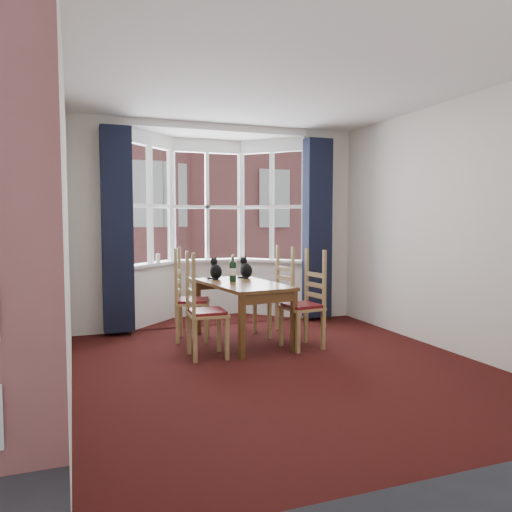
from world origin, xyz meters
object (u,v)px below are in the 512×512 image
chair_left_far (185,302)px  chair_right_far (279,297)px  dining_table (242,290)px  cat_right (246,269)px  chair_right_near (309,307)px  cat_left (216,271)px  wine_bottle (233,270)px  candle_tall (158,258)px  chair_left_near (199,314)px

chair_left_far → chair_right_far: bearing=-2.4°
dining_table → cat_right: (0.20, 0.45, 0.20)m
chair_right_near → cat_left: size_ratio=3.21×
chair_right_far → wine_bottle: wine_bottle is taller
chair_left_far → candle_tall: 1.21m
dining_table → chair_left_near: chair_left_near is taller
cat_right → dining_table: bearing=-113.9°
dining_table → wine_bottle: wine_bottle is taller
chair_left_near → candle_tall: candle_tall is taller
chair_right_near → wine_bottle: 1.03m
chair_right_far → wine_bottle: (-0.69, -0.17, 0.40)m
chair_left_far → candle_tall: candle_tall is taller
chair_right_far → chair_left_far: bearing=177.6°
chair_right_far → cat_right: cat_right is taller
dining_table → chair_left_near: size_ratio=1.61×
chair_right_near → chair_right_far: same height
dining_table → chair_right_near: (0.66, -0.46, -0.17)m
chair_left_near → cat_right: size_ratio=3.18×
dining_table → wine_bottle: (-0.08, 0.14, 0.23)m
chair_right_near → candle_tall: (-1.42, 1.93, 0.46)m
wine_bottle → chair_left_near: bearing=-133.4°
wine_bottle → candle_tall: bearing=117.5°
dining_table → candle_tall: size_ratio=11.63×
chair_left_near → chair_left_far: same height
chair_left_near → cat_right: (0.85, 0.92, 0.37)m
dining_table → candle_tall: candle_tall is taller
cat_left → candle_tall: cat_left is taller
dining_table → wine_bottle: size_ratio=4.54×
chair_left_near → wine_bottle: bearing=46.6°
chair_left_near → dining_table: bearing=35.7°
chair_right_far → chair_right_near: bearing=-86.6°
dining_table → chair_right_near: bearing=-35.1°
chair_right_far → candle_tall: (-1.38, 1.16, 0.46)m
dining_table → candle_tall: bearing=117.6°
chair_right_near → cat_left: bearing=132.8°
chair_left_far → chair_right_far: same height
chair_left_near → cat_left: 1.10m
chair_left_far → cat_left: (0.42, 0.11, 0.36)m
cat_left → chair_left_far: bearing=-165.8°
chair_left_far → chair_right_far: size_ratio=1.00×
cat_left → candle_tall: size_ratio=2.25×
dining_table → chair_right_far: size_ratio=1.61×
cat_left → candle_tall: (-0.57, 1.00, 0.10)m
dining_table → cat_left: 0.54m
cat_right → chair_right_far: bearing=-19.6°
cat_left → cat_right: (0.40, -0.01, 0.00)m
chair_left_near → candle_tall: size_ratio=7.23×
cat_left → chair_left_near: bearing=-115.8°
chair_left_near → cat_left: size_ratio=3.21×
cat_left → dining_table: bearing=-66.6°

